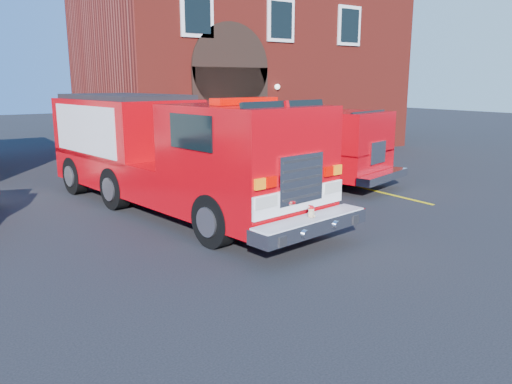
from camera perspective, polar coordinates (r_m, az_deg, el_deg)
ground at (r=11.10m, az=-3.43°, el=-5.44°), size 100.00×100.00×0.00m
parking_stripe_near at (r=15.92m, az=15.32°, el=-0.34°), size 0.12×3.00×0.01m
parking_stripe_mid at (r=17.98m, az=8.16°, el=1.42°), size 0.12×3.00×0.01m
parking_stripe_far at (r=20.28m, az=2.53°, el=2.79°), size 0.12×3.00×0.01m
fire_station at (r=27.20m, az=-1.92°, el=14.24°), size 15.20×10.20×8.45m
fire_engine at (r=13.61m, az=-9.73°, el=4.62°), size 4.30×10.30×3.08m
secondary_truck at (r=18.04m, az=2.28°, el=6.26°), size 4.79×8.65×2.68m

